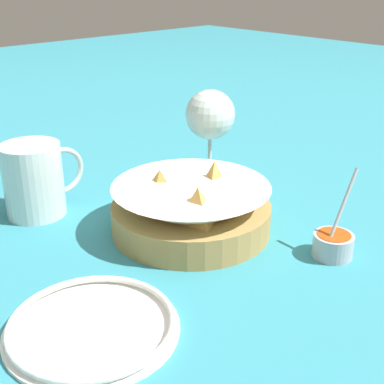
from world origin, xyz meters
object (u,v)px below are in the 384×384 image
beer_mug (35,182)px  side_plate (92,326)px  food_basket (192,210)px  sauce_cup (333,244)px  wine_glass (210,117)px

beer_mug → side_plate: size_ratio=0.71×
food_basket → sauce_cup: size_ratio=1.96×
beer_mug → food_basket: bearing=-56.3°
side_plate → beer_mug: bearing=72.1°
wine_glass → side_plate: bearing=-150.8°
side_plate → sauce_cup: bearing=-14.4°
food_basket → beer_mug: (-0.14, 0.22, 0.02)m
wine_glass → side_plate: size_ratio=0.88×
sauce_cup → wine_glass: 0.34m
food_basket → wine_glass: (0.16, 0.12, 0.09)m
food_basket → sauce_cup: (0.09, -0.19, -0.02)m
beer_mug → sauce_cup: bearing=-59.7°
food_basket → wine_glass: bearing=38.1°
sauce_cup → beer_mug: 0.47m
beer_mug → side_plate: bearing=-107.9°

